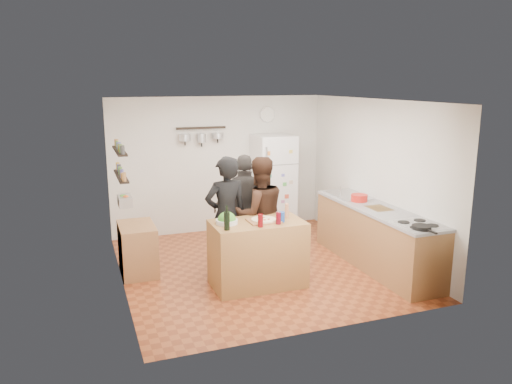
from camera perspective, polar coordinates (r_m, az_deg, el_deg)
name	(u,v)px	position (r m, az deg, el deg)	size (l,w,h in m)	color
room_shell	(250,182)	(7.69, -0.74, 1.17)	(4.20, 4.20, 4.20)	brown
prep_island	(258,254)	(6.90, 0.19, -7.05)	(1.25, 0.72, 0.91)	olive
pizza_board	(264,221)	(6.76, 0.88, -3.31)	(0.42, 0.34, 0.02)	brown
pizza	(264,219)	(6.76, 0.88, -3.16)	(0.34, 0.34, 0.02)	beige
salad_bowl	(227,222)	(6.67, -3.35, -3.40)	(0.30, 0.30, 0.06)	silver
wine_bottle	(227,221)	(6.37, -3.35, -3.35)	(0.08, 0.08, 0.23)	black
wine_glass_near	(260,221)	(6.50, 0.51, -3.29)	(0.07, 0.07, 0.17)	#5B070B
wine_glass_far	(278,218)	(6.63, 2.57, -3.01)	(0.07, 0.07, 0.16)	#4F0611
pepper_mill	(287,212)	(6.94, 3.54, -2.29)	(0.05, 0.05, 0.17)	#AD6B48
salt_canister	(282,217)	(6.74, 2.94, -2.87)	(0.09, 0.09, 0.14)	navy
person_left	(226,216)	(7.17, -3.42, -2.79)	(0.64, 0.42, 1.75)	black
person_center	(259,214)	(7.34, 0.37, -2.57)	(0.83, 0.65, 1.71)	black
person_back	(246,209)	(7.72, -1.18, -1.90)	(0.99, 0.41, 1.68)	#2B2826
counter_run	(376,237)	(7.82, 13.52, -5.06)	(0.63, 2.63, 0.90)	#9E7042
stove_top	(418,225)	(6.95, 18.01, -3.59)	(0.60, 0.62, 0.02)	white
skillet	(421,227)	(6.73, 18.39, -3.84)	(0.25, 0.25, 0.05)	black
sink	(348,196)	(8.39, 10.50, -0.41)	(0.50, 0.80, 0.03)	silver
cutting_board	(379,209)	(7.66, 13.86, -1.86)	(0.30, 0.40, 0.02)	brown
red_bowl	(359,198)	(8.00, 11.71, -0.66)	(0.26, 0.26, 0.11)	red
fridge	(273,183)	(9.34, 2.01, 1.02)	(0.70, 0.68, 1.80)	white
wall_clock	(267,115)	(9.47, 1.31, 8.83)	(0.30, 0.30, 0.03)	silver
spice_shelf_lower	(121,176)	(7.06, -15.17, 1.76)	(0.12, 1.00, 0.03)	black
spice_shelf_upper	(120,151)	(7.01, -15.33, 4.57)	(0.12, 1.00, 0.03)	black
produce_basket	(125,201)	(7.14, -14.77, -0.98)	(0.18, 0.35, 0.14)	silver
side_table	(138,249)	(7.55, -13.36, -6.36)	(0.50, 0.80, 0.73)	#9C6A41
pot_rack	(201,128)	(9.02, -6.29, 7.29)	(0.90, 0.04, 0.04)	black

